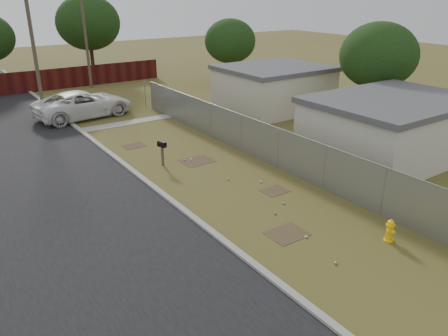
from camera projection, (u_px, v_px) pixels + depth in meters
ground at (226, 182)px, 19.83m from camera, size 120.00×120.00×0.00m
street at (28, 160)px, 22.40m from camera, size 15.10×60.00×0.12m
chainlink_fence at (265, 146)px, 21.95m from camera, size 0.10×27.06×2.02m
utility_poles at (23, 40)px, 31.87m from camera, size 12.60×8.24×9.00m
houses at (326, 105)px, 26.73m from camera, size 9.30×17.24×3.10m
horizon_trees at (73, 35)px, 36.47m from camera, size 33.32×31.94×7.78m
fire_hydrant at (390, 231)px, 15.02m from camera, size 0.39×0.40×0.85m
mailbox at (162, 146)px, 21.35m from camera, size 0.33×0.55×1.26m
pickup_truck at (84, 104)px, 29.67m from camera, size 6.87×3.83×1.82m
scattered_litter at (250, 194)px, 18.55m from camera, size 2.21×10.71×0.07m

